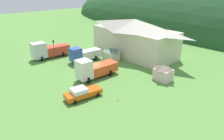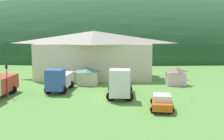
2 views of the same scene
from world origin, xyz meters
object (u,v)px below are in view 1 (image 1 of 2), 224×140
object	(u,v)px
depot_building	(134,37)
box_truck_blue	(84,54)
heavy_rig_white	(94,69)
play_shed_pink	(163,73)
traffic_light_west	(54,48)
service_pickup_orange	(82,93)
traffic_cone_near_pickup	(118,101)
tow_truck_silver	(48,50)
play_shed_cream	(111,54)

from	to	relation	value
depot_building	box_truck_blue	distance (m)	12.26
depot_building	heavy_rig_white	xyz separation A→B (m)	(4.29, -14.79, -2.46)
play_shed_pink	traffic_light_west	xyz separation A→B (m)	(-22.28, -8.48, 1.13)
depot_building	play_shed_pink	xyz separation A→B (m)	(12.76, -6.64, -2.79)
play_shed_pink	box_truck_blue	distance (m)	17.26
heavy_rig_white	service_pickup_orange	distance (m)	6.95
heavy_rig_white	traffic_cone_near_pickup	xyz separation A→B (m)	(8.31, -2.20, -1.72)
play_shed_pink	service_pickup_orange	world-z (taller)	play_shed_pink
tow_truck_silver	heavy_rig_white	world-z (taller)	tow_truck_silver
service_pickup_orange	traffic_cone_near_pickup	xyz separation A→B (m)	(4.02, 3.19, -0.83)
play_shed_pink	heavy_rig_white	bearing A→B (deg)	-136.09
tow_truck_silver	play_shed_cream	bearing A→B (deg)	135.30
tow_truck_silver	traffic_light_west	xyz separation A→B (m)	(1.36, 0.78, 0.70)
play_shed_cream	traffic_cone_near_pickup	xyz separation A→B (m)	(13.08, -10.39, -1.38)
play_shed_cream	play_shed_pink	bearing A→B (deg)	-0.14
traffic_cone_near_pickup	traffic_light_west	bearing A→B (deg)	175.15
depot_building	play_shed_cream	size ratio (longest dim) A/B	6.34
traffic_light_west	traffic_cone_near_pickup	distance (m)	22.34
depot_building	play_shed_pink	distance (m)	14.65
service_pickup_orange	traffic_cone_near_pickup	world-z (taller)	service_pickup_orange
depot_building	traffic_cone_near_pickup	xyz separation A→B (m)	(12.60, -17.00, -4.18)
play_shed_cream	heavy_rig_white	bearing A→B (deg)	-59.78
tow_truck_silver	heavy_rig_white	distance (m)	15.21
heavy_rig_white	traffic_cone_near_pickup	size ratio (longest dim) A/B	13.72
heavy_rig_white	play_shed_cream	bearing A→B (deg)	-148.21
service_pickup_orange	play_shed_cream	bearing A→B (deg)	-139.03
service_pickup_orange	box_truck_blue	bearing A→B (deg)	-118.15
box_truck_blue	service_pickup_orange	xyz separation A→B (m)	(12.43, -8.83, -0.76)
play_shed_pink	play_shed_cream	bearing A→B (deg)	179.86
depot_building	box_truck_blue	size ratio (longest dim) A/B	2.98
play_shed_pink	box_truck_blue	size ratio (longest dim) A/B	0.44
play_shed_pink	box_truck_blue	world-z (taller)	box_truck_blue
tow_truck_silver	traffic_light_west	bearing A→B (deg)	123.33
tow_truck_silver	service_pickup_orange	world-z (taller)	tow_truck_silver
play_shed_cream	tow_truck_silver	distance (m)	13.95
heavy_rig_white	traffic_light_west	world-z (taller)	traffic_light_west
traffic_cone_near_pickup	play_shed_pink	bearing A→B (deg)	89.12
service_pickup_orange	depot_building	bearing A→B (deg)	-149.72
box_truck_blue	service_pickup_orange	bearing A→B (deg)	59.36
play_shed_cream	traffic_cone_near_pickup	distance (m)	16.76
heavy_rig_white	traffic_light_west	xyz separation A→B (m)	(-13.81, -0.32, 0.80)
tow_truck_silver	box_truck_blue	size ratio (longest dim) A/B	1.20
play_shed_pink	traffic_light_west	distance (m)	23.86
depot_building	heavy_rig_white	distance (m)	15.60
play_shed_cream	box_truck_blue	distance (m)	5.82
heavy_rig_white	depot_building	bearing A→B (deg)	-162.27
tow_truck_silver	traffic_cone_near_pickup	size ratio (longest dim) A/B	14.76
depot_building	tow_truck_silver	world-z (taller)	depot_building
depot_building	traffic_light_west	world-z (taller)	depot_building
depot_building	heavy_rig_white	bearing A→B (deg)	-73.84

